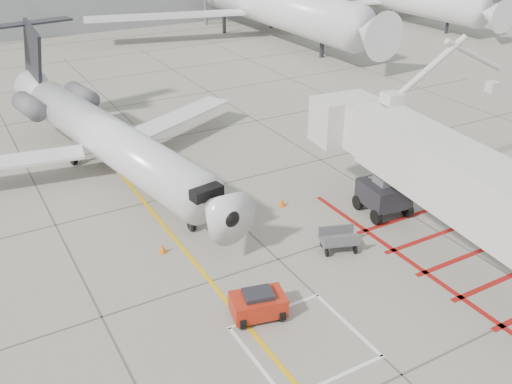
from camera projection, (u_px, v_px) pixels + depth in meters
ground_plane at (331, 309)px, 22.40m from camera, size 260.00×260.00×0.00m
regional_jet at (123, 126)px, 30.46m from camera, size 25.56×30.19×7.10m
jet_bridge at (469, 198)px, 23.17m from camera, size 10.18×18.39×7.04m
pushback_tug at (258, 303)px, 21.78m from camera, size 2.30×1.73×1.20m
baggage_cart at (339, 240)px, 25.95m from camera, size 1.94×1.57×1.06m
ground_power_unit at (390, 191)px, 29.58m from camera, size 2.14×1.27×1.68m
cone_nose at (163, 248)px, 25.88m from camera, size 0.34×0.34×0.47m
cone_side at (282, 202)px, 29.81m from camera, size 0.34×0.34×0.47m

